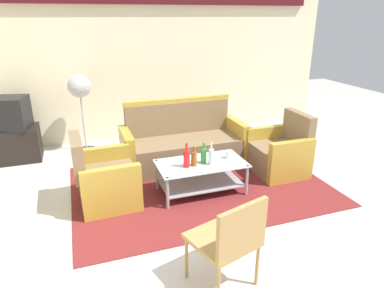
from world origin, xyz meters
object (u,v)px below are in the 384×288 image
at_px(bottle_green, 204,155).
at_px(tv_stand, 12,145).
at_px(armchair_left, 105,181).
at_px(cup, 228,154).
at_px(bottle_red, 187,158).
at_px(wicker_chair, 230,237).
at_px(pedestal_fan, 80,91).
at_px(bottle_clear, 211,156).
at_px(coffee_table, 201,173).
at_px(bottle_brown, 194,158).
at_px(armchair_right, 280,153).
at_px(television, 6,113).
at_px(couch, 183,145).

distance_m(bottle_green, tv_stand, 3.10).
xyz_separation_m(armchair_left, cup, (1.55, -0.11, 0.17)).
relative_size(bottle_red, wicker_chair, 0.36).
distance_m(pedestal_fan, wicker_chair, 3.73).
xyz_separation_m(armchair_left, bottle_clear, (1.26, -0.23, 0.23)).
xyz_separation_m(coffee_table, bottle_brown, (-0.11, -0.04, 0.23)).
distance_m(armchair_left, armchair_right, 2.44).
height_order(armchair_left, television, television).
bearing_deg(wicker_chair, bottle_green, 59.51).
height_order(armchair_right, bottle_brown, armchair_right).
bearing_deg(bottle_green, tv_stand, 141.49).
xyz_separation_m(armchair_right, tv_stand, (-3.66, 1.71, -0.03)).
bearing_deg(pedestal_fan, cup, -48.83).
height_order(coffee_table, tv_stand, tv_stand).
xyz_separation_m(tv_stand, pedestal_fan, (1.08, 0.05, 0.75)).
xyz_separation_m(bottle_green, tv_stand, (-2.42, 1.92, -0.25)).
xyz_separation_m(bottle_green, cup, (0.35, 0.04, -0.05)).
xyz_separation_m(couch, cup, (0.33, -0.86, 0.14)).
bearing_deg(pedestal_fan, armchair_right, -34.36).
bearing_deg(cup, wicker_chair, -114.38).
relative_size(bottle_green, cup, 2.72).
bearing_deg(couch, tv_stand, -23.04).
bearing_deg(bottle_brown, wicker_chair, -99.00).
xyz_separation_m(armchair_left, pedestal_fan, (-0.14, 1.82, 0.73)).
xyz_separation_m(bottle_red, television, (-2.18, 1.97, 0.23)).
xyz_separation_m(television, wicker_chair, (2.03, -3.52, -0.27)).
relative_size(armchair_right, bottle_brown, 3.40).
bearing_deg(armchair_left, bottle_brown, 77.82).
bearing_deg(wicker_chair, television, 103.05).
relative_size(armchair_left, bottle_green, 3.13).
relative_size(pedestal_fan, wicker_chair, 1.51).
bearing_deg(tv_stand, bottle_brown, -40.75).
height_order(armchair_right, bottle_red, armchair_right).
bearing_deg(coffee_table, wicker_chair, -102.64).
relative_size(couch, bottle_green, 6.63).
height_order(couch, bottle_brown, couch).
relative_size(bottle_brown, cup, 2.50).
relative_size(tv_stand, wicker_chair, 0.95).
height_order(bottle_clear, cup, bottle_clear).
height_order(armchair_left, pedestal_fan, pedestal_fan).
xyz_separation_m(tv_stand, television, (0.00, 0.00, 0.50)).
relative_size(bottle_brown, wicker_chair, 0.30).
height_order(armchair_left, bottle_clear, armchair_left).
distance_m(bottle_brown, tv_stand, 3.01).
distance_m(bottle_green, wicker_chair, 1.64).
distance_m(armchair_left, bottle_red, 1.01).
bearing_deg(couch, armchair_left, 31.35).
distance_m(armchair_right, bottle_red, 1.52).
relative_size(cup, television, 0.15).
distance_m(couch, television, 2.68).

